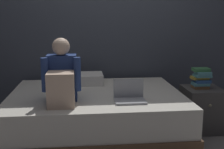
% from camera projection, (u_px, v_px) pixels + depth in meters
% --- Properties ---
extents(ground_plane, '(8.00, 8.00, 0.00)m').
position_uv_depth(ground_plane, '(116.00, 145.00, 3.09)').
color(ground_plane, gray).
extents(wall_back, '(5.60, 0.10, 2.70)m').
position_uv_depth(wall_back, '(107.00, 19.00, 3.99)').
color(wall_back, '#424751').
rests_on(wall_back, ground_plane).
extents(bed, '(2.00, 1.50, 0.52)m').
position_uv_depth(bed, '(96.00, 114.00, 3.31)').
color(bed, brown).
rests_on(bed, ground_plane).
extents(nightstand, '(0.44, 0.46, 0.53)m').
position_uv_depth(nightstand, '(202.00, 109.00, 3.46)').
color(nightstand, '#474442').
rests_on(nightstand, ground_plane).
extents(person_sitting, '(0.39, 0.44, 0.66)m').
position_uv_depth(person_sitting, '(62.00, 78.00, 2.84)').
color(person_sitting, navy).
rests_on(person_sitting, bed).
extents(laptop, '(0.32, 0.23, 0.22)m').
position_uv_depth(laptop, '(129.00, 96.00, 2.93)').
color(laptop, '#9EA0A5').
rests_on(laptop, bed).
extents(pillow, '(0.56, 0.36, 0.13)m').
position_uv_depth(pillow, '(81.00, 79.00, 3.67)').
color(pillow, silver).
rests_on(pillow, bed).
extents(book_stack, '(0.22, 0.16, 0.25)m').
position_uv_depth(book_stack, '(201.00, 78.00, 3.37)').
color(book_stack, brown).
rests_on(book_stack, nightstand).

